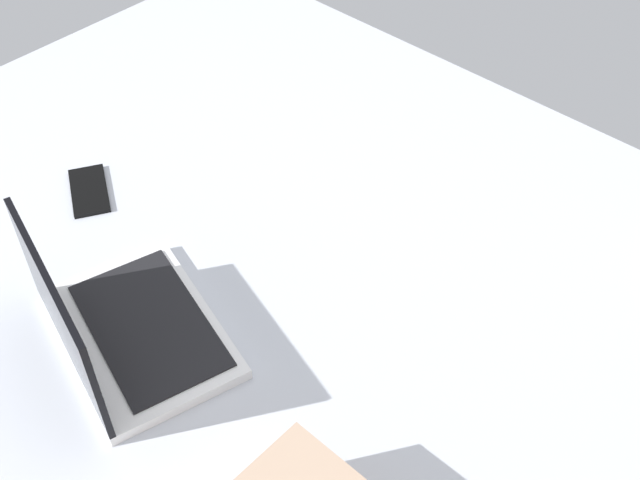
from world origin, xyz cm
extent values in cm
cube|color=#B7BCC6|center=(0.00, 0.00, 9.00)|extent=(180.00, 140.00, 18.00)
cube|color=silver|center=(2.48, 30.00, 19.00)|extent=(37.97, 31.02, 2.00)
cube|color=black|center=(2.08, 28.55, 20.20)|extent=(32.50, 24.17, 0.40)
cube|color=black|center=(5.44, 40.59, 30.50)|extent=(32.05, 9.83, 21.00)
cube|color=black|center=(38.21, 14.74, 18.40)|extent=(15.52, 12.90, 0.80)
camera|label=1|loc=(-73.51, 69.39, 121.01)|focal=44.88mm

